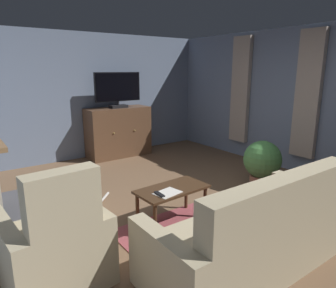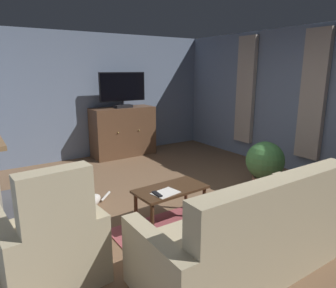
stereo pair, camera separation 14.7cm
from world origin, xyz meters
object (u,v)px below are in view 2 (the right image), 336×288
folded_newspaper (166,193)px  tv_remote (157,194)px  sofa_floral (250,238)px  cat (89,202)px  coffee_table (171,193)px  tv_cabinet (123,133)px  television (123,89)px  armchair_facing_sofa (50,244)px  potted_plant_on_hearth_side (265,163)px

folded_newspaper → tv_remote: bearing=168.6°
sofa_floral → cat: (-0.81, 2.10, -0.24)m
coffee_table → tv_remote: tv_remote is taller
tv_remote → folded_newspaper: 0.11m
sofa_floral → coffee_table: bearing=94.8°
tv_cabinet → television: television is taller
folded_newspaper → armchair_facing_sofa: 1.36m
coffee_table → tv_remote: size_ratio=5.33×
tv_cabinet → folded_newspaper: (-0.99, -3.21, -0.05)m
folded_newspaper → armchair_facing_sofa: bearing=177.8°
coffee_table → cat: coffee_table is taller
sofa_floral → potted_plant_on_hearth_side: 2.15m
folded_newspaper → sofa_floral: size_ratio=0.14×
tv_remote → cat: 1.18m
television → armchair_facing_sofa: (-2.33, -3.34, -1.10)m
coffee_table → potted_plant_on_hearth_side: bearing=2.9°
television → sofa_floral: (-0.75, -4.24, -1.12)m
television → tv_remote: (-1.10, -3.16, -0.99)m
coffee_table → folded_newspaper: bearing=-145.5°
tv_remote → cat: tv_remote is taller
sofa_floral → armchair_facing_sofa: (-1.58, 0.90, 0.01)m
armchair_facing_sofa → coffee_table: bearing=10.5°
coffee_table → armchair_facing_sofa: size_ratio=0.81×
tv_remote → potted_plant_on_hearth_side: bearing=97.6°
tv_cabinet → sofa_floral: bearing=-99.9°
armchair_facing_sofa → folded_newspaper: bearing=7.7°
tv_remote → folded_newspaper: size_ratio=0.57×
cat → tv_remote: bearing=-65.6°
tv_cabinet → potted_plant_on_hearth_side: tv_cabinet is taller
cat → folded_newspaper: bearing=-60.6°
tv_remote → tv_cabinet: bearing=163.7°
television → sofa_floral: bearing=-100.0°
sofa_floral → cat: bearing=111.1°
tv_cabinet → sofa_floral: (-0.75, -4.29, -0.18)m
television → potted_plant_on_hearth_side: television is taller
tv_remote → armchair_facing_sofa: size_ratio=0.15×
sofa_floral → armchair_facing_sofa: 1.82m
coffee_table → armchair_facing_sofa: 1.51m
sofa_floral → potted_plant_on_hearth_side: sofa_floral is taller
tv_cabinet → sofa_floral: 4.36m
tv_cabinet → sofa_floral: size_ratio=0.64×
tv_cabinet → coffee_table: tv_cabinet is taller
cat → tv_cabinet: bearing=54.6°
coffee_table → cat: size_ratio=1.43×
cat → coffee_table: bearing=-52.4°
tv_remote → armchair_facing_sofa: 1.26m
folded_newspaper → armchair_facing_sofa: armchair_facing_sofa is taller
tv_remote → sofa_floral: size_ratio=0.08×
tv_cabinet → potted_plant_on_hearth_side: 3.18m
potted_plant_on_hearth_side → folded_newspaper: bearing=-174.6°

